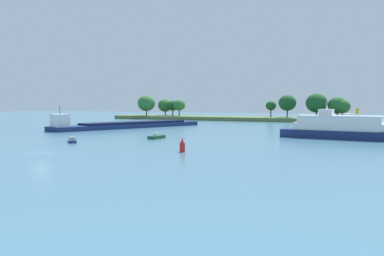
{
  "coord_description": "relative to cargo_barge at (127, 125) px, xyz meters",
  "views": [
    {
      "loc": [
        38.36,
        -37.43,
        6.33
      ],
      "look_at": [
        4.54,
        35.67,
        1.2
      ],
      "focal_mm": 37.28,
      "sensor_mm": 36.0,
      "label": 1
    }
  ],
  "objects": [
    {
      "name": "white_riverboat",
      "position": [
        51.15,
        -9.7,
        0.95
      ],
      "size": [
        20.91,
        6.48,
        6.58
      ],
      "color": "navy",
      "rests_on": "ground"
    },
    {
      "name": "channel_buoy_red",
      "position": [
        34.31,
        -38.14,
        -0.02
      ],
      "size": [
        0.7,
        0.7,
        1.9
      ],
      "color": "red",
      "rests_on": "ground"
    },
    {
      "name": "fishing_skiff",
      "position": [
        12.23,
        -33.57,
        -0.6
      ],
      "size": [
        4.3,
        4.56,
        0.89
      ],
      "color": "navy",
      "rests_on": "ground"
    },
    {
      "name": "ground_plane",
      "position": [
        18.35,
        -46.17,
        -0.83
      ],
      "size": [
        400.0,
        400.0,
        0.0
      ],
      "primitive_type": "plane",
      "color": "teal"
    },
    {
      "name": "cargo_barge",
      "position": [
        0.0,
        0.0,
        0.0
      ],
      "size": [
        21.13,
        40.87,
        5.63
      ],
      "color": "navy",
      "rests_on": "ground"
    },
    {
      "name": "small_motorboat",
      "position": [
        21.64,
        -22.66,
        -0.53
      ],
      "size": [
        1.68,
        4.03,
        1.03
      ],
      "color": "#19472D",
      "rests_on": "ground"
    },
    {
      "name": "tugboat",
      "position": [
        51.52,
        7.15,
        0.5
      ],
      "size": [
        10.02,
        5.85,
        5.16
      ],
      "color": "black",
      "rests_on": "ground"
    },
    {
      "name": "treeline_island",
      "position": [
        10.02,
        53.25,
        2.11
      ],
      "size": [
        88.41,
        15.6,
        9.32
      ],
      "color": "#566B3D",
      "rests_on": "ground"
    }
  ]
}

